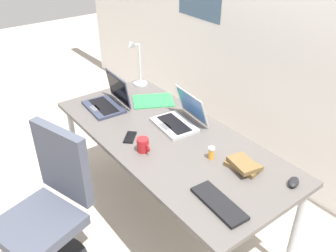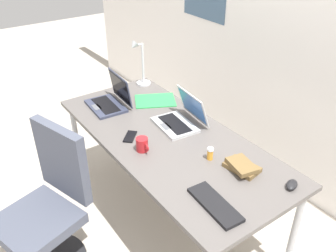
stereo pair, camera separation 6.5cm
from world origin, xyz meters
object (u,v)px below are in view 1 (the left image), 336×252
object	(u,v)px
office_chair	(49,219)
cell_phone	(130,137)
desk_lamp	(136,64)
paper_folder_back_left	(153,101)
laptop_by_keyboard	(108,101)
laptop_back_right	(180,119)
external_keyboard	(219,203)
coffee_mug	(143,145)
book_stack	(243,165)
pill_bottle	(211,153)
computer_mouse	(294,182)

from	to	relation	value
office_chair	cell_phone	bearing A→B (deg)	91.94
desk_lamp	paper_folder_back_left	world-z (taller)	desk_lamp
laptop_by_keyboard	laptop_back_right	world-z (taller)	laptop_by_keyboard
external_keyboard	coffee_mug	bearing A→B (deg)	-171.91
cell_phone	office_chair	distance (m)	0.71
cell_phone	coffee_mug	size ratio (longest dim) A/B	1.20
laptop_back_right	laptop_by_keyboard	bearing A→B (deg)	-153.30
paper_folder_back_left	office_chair	distance (m)	1.16
desk_lamp	laptop_back_right	size ratio (longest dim) A/B	1.15
laptop_by_keyboard	book_stack	world-z (taller)	laptop_by_keyboard
laptop_back_right	paper_folder_back_left	bearing A→B (deg)	171.95
cell_phone	paper_folder_back_left	distance (m)	0.54
pill_bottle	laptop_back_right	bearing A→B (deg)	167.20
pill_bottle	paper_folder_back_left	size ratio (longest dim) A/B	0.25
pill_bottle	cell_phone	bearing A→B (deg)	-150.99
coffee_mug	office_chair	distance (m)	0.74
laptop_by_keyboard	book_stack	bearing A→B (deg)	12.32
external_keyboard	laptop_by_keyboard	bearing A→B (deg)	-178.88
desk_lamp	pill_bottle	size ratio (longest dim) A/B	5.07
desk_lamp	external_keyboard	world-z (taller)	desk_lamp
laptop_by_keyboard	cell_phone	world-z (taller)	laptop_by_keyboard
external_keyboard	cell_phone	world-z (taller)	external_keyboard
computer_mouse	laptop_back_right	bearing A→B (deg)	164.27
laptop_by_keyboard	paper_folder_back_left	bearing A→B (deg)	68.27
pill_bottle	book_stack	bearing A→B (deg)	23.09
book_stack	coffee_mug	distance (m)	0.62
external_keyboard	paper_folder_back_left	world-z (taller)	external_keyboard
desk_lamp	pill_bottle	bearing A→B (deg)	-10.64
paper_folder_back_left	computer_mouse	bearing A→B (deg)	1.78
external_keyboard	coffee_mug	world-z (taller)	coffee_mug
office_chair	coffee_mug	bearing A→B (deg)	75.85
external_keyboard	computer_mouse	xyz separation A→B (m)	(0.13, 0.44, 0.01)
coffee_mug	cell_phone	bearing A→B (deg)	175.88
cell_phone	book_stack	bearing A→B (deg)	-17.52
external_keyboard	cell_phone	xyz separation A→B (m)	(-0.81, -0.03, -0.01)
book_stack	paper_folder_back_left	distance (m)	1.02
paper_folder_back_left	pill_bottle	bearing A→B (deg)	-10.51
laptop_back_right	cell_phone	xyz separation A→B (m)	(-0.06, -0.37, -0.04)
external_keyboard	office_chair	distance (m)	1.08
external_keyboard	office_chair	xyz separation A→B (m)	(-0.79, -0.65, -0.35)
desk_lamp	computer_mouse	bearing A→B (deg)	-0.82
desk_lamp	laptop_back_right	xyz separation A→B (m)	(0.73, -0.12, -0.15)
book_stack	office_chair	size ratio (longest dim) A/B	0.22
desk_lamp	laptop_back_right	world-z (taller)	desk_lamp
cell_phone	laptop_by_keyboard	bearing A→B (deg)	122.95
pill_bottle	paper_folder_back_left	bearing A→B (deg)	169.49
laptop_back_right	office_chair	xyz separation A→B (m)	(-0.04, -0.99, -0.39)
computer_mouse	book_stack	distance (m)	0.29
coffee_mug	office_chair	world-z (taller)	office_chair
laptop_by_keyboard	laptop_back_right	size ratio (longest dim) A/B	0.99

